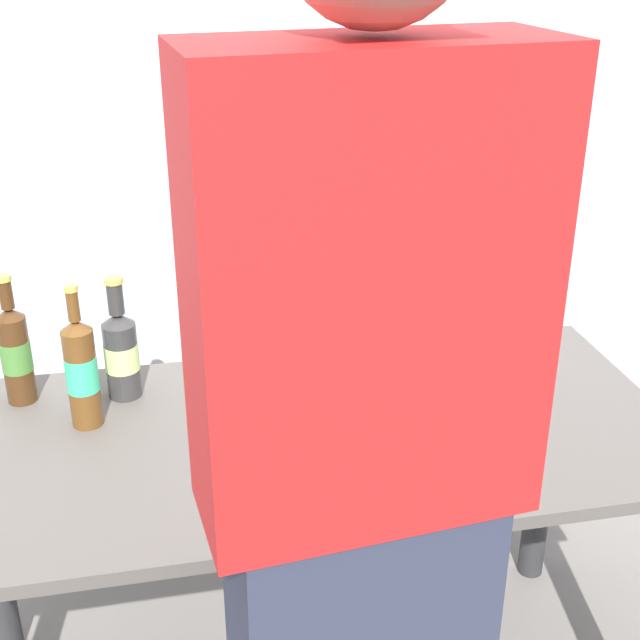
% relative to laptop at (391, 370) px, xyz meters
% --- Properties ---
extents(desk, '(1.56, 0.72, 0.75)m').
position_rel_laptop_xyz_m(desk, '(-0.23, -0.13, -0.18)').
color(desk, '#56514C').
rests_on(desk, ground).
extents(laptop, '(0.38, 0.32, 0.21)m').
position_rel_laptop_xyz_m(laptop, '(0.00, 0.00, 0.00)').
color(laptop, '#383D4C').
rests_on(laptop, desk).
extents(beer_bottle_dark, '(0.07, 0.07, 0.32)m').
position_rel_laptop_xyz_m(beer_bottle_dark, '(-0.66, -0.02, 0.08)').
color(beer_bottle_dark, brown).
rests_on(beer_bottle_dark, desk).
extents(beer_bottle_brown, '(0.08, 0.08, 0.28)m').
position_rel_laptop_xyz_m(beer_bottle_brown, '(-0.59, 0.09, 0.06)').
color(beer_bottle_brown, '#333333').
rests_on(beer_bottle_brown, desk).
extents(beer_bottle_green, '(0.07, 0.07, 0.30)m').
position_rel_laptop_xyz_m(beer_bottle_green, '(-0.81, 0.11, 0.07)').
color(beer_bottle_green, '#472B14').
rests_on(beer_bottle_green, desk).
extents(person_figure, '(0.45, 0.30, 1.85)m').
position_rel_laptop_xyz_m(person_figure, '(-0.25, -0.70, 0.16)').
color(person_figure, '#2D3347').
rests_on(person_figure, ground).
extents(back_wall, '(6.00, 0.10, 2.60)m').
position_rel_laptop_xyz_m(back_wall, '(-0.23, 0.64, 0.50)').
color(back_wall, silver).
rests_on(back_wall, ground).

